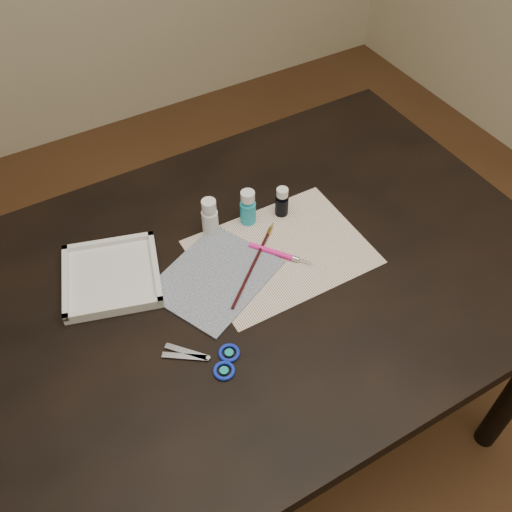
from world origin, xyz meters
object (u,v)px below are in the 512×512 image
paper (281,252)px  paint_bottle_white (210,216)px  scissors (200,359)px  palette_tray (111,275)px  paint_bottle_navy (282,202)px  canvas (215,277)px  paint_bottle_cyan (248,207)px

paper → paint_bottle_white: paint_bottle_white is taller
scissors → palette_tray: 0.28m
paint_bottle_white → paint_bottle_navy: size_ratio=1.21×
paper → paint_bottle_navy: size_ratio=4.90×
paper → canvas: canvas is taller
paper → paint_bottle_cyan: (-0.02, 0.12, 0.04)m
paint_bottle_cyan → scissors: 0.39m
paper → paint_bottle_cyan: bearing=97.8°
paint_bottle_white → palette_tray: paint_bottle_white is taller
paint_bottle_navy → scissors: bearing=-142.5°
paint_bottle_cyan → palette_tray: (-0.34, -0.01, -0.03)m
paper → paint_bottle_cyan: 0.13m
paper → scissors: bearing=-150.3°
paper → paint_bottle_navy: (0.06, 0.10, 0.04)m
paint_bottle_navy → palette_tray: paint_bottle_navy is taller
palette_tray → paper: bearing=-17.8°
canvas → paint_bottle_white: paint_bottle_white is taller
canvas → palette_tray: size_ratio=1.23×
canvas → paint_bottle_white: 0.15m
paint_bottle_cyan → palette_tray: size_ratio=0.45×
paint_bottle_cyan → paint_bottle_navy: (0.08, -0.02, -0.01)m
paint_bottle_white → scissors: 0.35m
canvas → scissors: scissors is taller
paint_bottle_cyan → canvas: bearing=-141.8°
scissors → paper: bearing=-115.3°
paint_bottle_navy → palette_tray: 0.42m
paper → palette_tray: size_ratio=1.86×
scissors → canvas: bearing=-90.3°
paper → canvas: (-0.16, 0.01, 0.00)m
canvas → paint_bottle_navy: size_ratio=3.26×
paper → palette_tray: (-0.35, 0.11, 0.01)m
scissors → palette_tray: (-0.07, 0.27, 0.01)m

